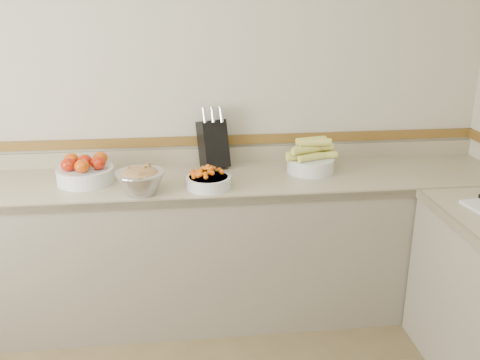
{
  "coord_description": "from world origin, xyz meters",
  "views": [
    {
      "loc": [
        0.04,
        -1.33,
        1.96
      ],
      "look_at": [
        0.35,
        1.35,
        1.0
      ],
      "focal_mm": 40.0,
      "sensor_mm": 36.0,
      "label": 1
    }
  ],
  "objects": [
    {
      "name": "rhubarb_bowl",
      "position": [
        -0.19,
        1.47,
        0.98
      ],
      "size": [
        0.27,
        0.27,
        0.16
      ],
      "color": "#B2B2BA",
      "rests_on": "counter_back"
    },
    {
      "name": "tomato_bowl",
      "position": [
        -0.52,
        1.7,
        0.97
      ],
      "size": [
        0.33,
        0.33,
        0.16
      ],
      "color": "silver",
      "rests_on": "counter_back"
    },
    {
      "name": "corn_bowl",
      "position": [
        0.83,
        1.73,
        0.98
      ],
      "size": [
        0.32,
        0.29,
        0.21
      ],
      "color": "silver",
      "rests_on": "counter_back"
    },
    {
      "name": "knife_block",
      "position": [
        0.24,
        1.9,
        1.06
      ],
      "size": [
        0.21,
        0.24,
        0.39
      ],
      "color": "black",
      "rests_on": "counter_back"
    },
    {
      "name": "cherry_tomato_bowl",
      "position": [
        0.19,
        1.52,
        0.95
      ],
      "size": [
        0.26,
        0.26,
        0.14
      ],
      "color": "silver",
      "rests_on": "counter_back"
    },
    {
      "name": "counter_back",
      "position": [
        0.0,
        1.68,
        0.45
      ],
      "size": [
        4.0,
        0.65,
        1.08
      ],
      "color": "gray",
      "rests_on": "ground_plane"
    },
    {
      "name": "back_wall",
      "position": [
        0.0,
        2.0,
        1.3
      ],
      "size": [
        4.0,
        0.0,
        4.0
      ],
      "primitive_type": "plane",
      "rotation": [
        1.57,
        0.0,
        0.0
      ],
      "color": "#ADA78F",
      "rests_on": "ground_plane"
    }
  ]
}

